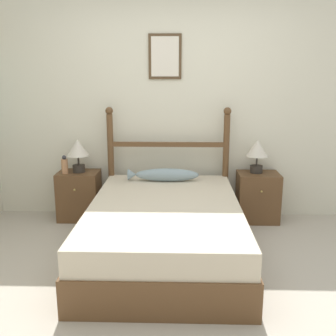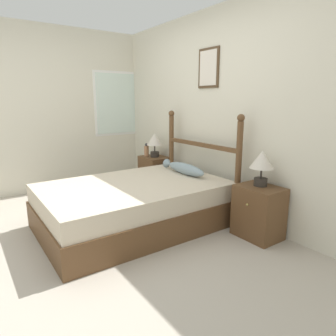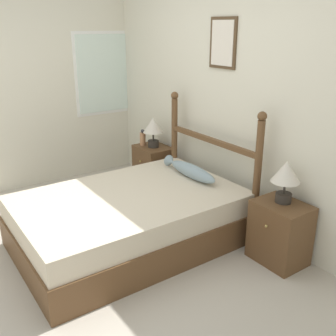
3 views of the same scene
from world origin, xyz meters
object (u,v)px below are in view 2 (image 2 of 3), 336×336
at_px(nightstand_right, 259,212).
at_px(table_lamp_left, 155,141).
at_px(table_lamp_right, 262,162).
at_px(bed, 134,205).
at_px(fish_pillow, 184,168).
at_px(bottle, 146,150).
at_px(nightstand_left, 155,174).

bearing_deg(nightstand_right, table_lamp_left, -179.94).
bearing_deg(table_lamp_right, table_lamp_left, -179.09).
xyz_separation_m(bed, fish_pillow, (-0.04, 0.76, 0.33)).
height_order(nightstand_right, fish_pillow, fish_pillow).
xyz_separation_m(table_lamp_right, bottle, (-2.15, -0.10, -0.16)).
bearing_deg(bed, nightstand_right, 42.34).
relative_size(nightstand_left, nightstand_right, 1.00).
height_order(nightstand_left, nightstand_right, same).
distance_m(table_lamp_left, table_lamp_right, 2.01).
xyz_separation_m(bottle, fish_pillow, (1.12, -0.11, -0.07)).
height_order(nightstand_right, table_lamp_right, table_lamp_right).
xyz_separation_m(nightstand_left, bottle, (-0.13, -0.07, 0.37)).
distance_m(nightstand_left, nightstand_right, 2.05).
height_order(bed, nightstand_left, nightstand_left).
bearing_deg(table_lamp_right, nightstand_left, -179.16).
bearing_deg(nightstand_left, bottle, -151.48).
bearing_deg(fish_pillow, nightstand_right, 9.51).
xyz_separation_m(nightstand_right, table_lamp_right, (-0.03, 0.03, 0.53)).
relative_size(bottle, fish_pillow, 0.27).
relative_size(nightstand_right, table_lamp_right, 1.48).
xyz_separation_m(nightstand_right, table_lamp_left, (-2.04, -0.00, 0.53)).
bearing_deg(table_lamp_left, nightstand_right, 0.06).
bearing_deg(table_lamp_left, bed, -42.60).
relative_size(bed, bottle, 9.93).
distance_m(table_lamp_left, bottle, 0.22).
relative_size(nightstand_right, table_lamp_left, 1.48).
relative_size(nightstand_left, bottle, 2.68).
relative_size(nightstand_left, table_lamp_right, 1.48).
height_order(table_lamp_right, bottle, table_lamp_right).
height_order(nightstand_left, table_lamp_right, table_lamp_right).
xyz_separation_m(nightstand_left, table_lamp_left, (0.01, -0.00, 0.53)).
height_order(nightstand_right, bottle, bottle).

